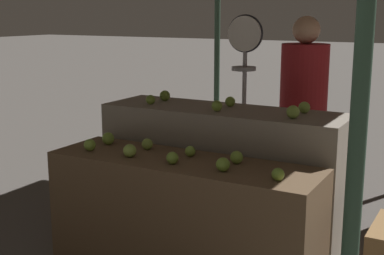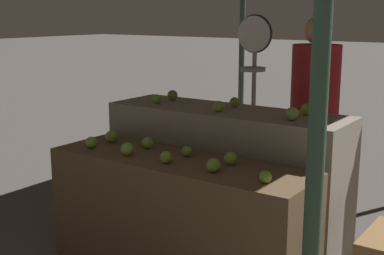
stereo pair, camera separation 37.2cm
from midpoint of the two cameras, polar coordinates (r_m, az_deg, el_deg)
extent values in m
cylinder|color=#33513D|center=(2.11, 18.03, -3.44)|extent=(0.07, 0.07, 2.37)
cylinder|color=#33513D|center=(6.61, 6.94, 7.30)|extent=(0.07, 0.07, 2.37)
cube|color=brown|center=(3.59, 1.49, -9.63)|extent=(1.82, 0.55, 0.80)
cube|color=gray|center=(4.04, 6.23, -5.38)|extent=(1.82, 0.55, 1.04)
sphere|color=#84AD3D|center=(3.78, -7.96, -1.62)|extent=(0.08, 0.08, 0.08)
sphere|color=#8EB247|center=(3.56, -3.97, -2.34)|extent=(0.09, 0.09, 0.09)
sphere|color=#7AA338|center=(3.37, 0.38, -3.25)|extent=(0.08, 0.08, 0.08)
sphere|color=#7AA338|center=(3.20, 5.64, -4.07)|extent=(0.09, 0.09, 0.09)
sphere|color=#7AA338|center=(3.05, 11.33, -5.23)|extent=(0.07, 0.07, 0.07)
sphere|color=#84AD3D|center=(3.93, -5.93, -1.00)|extent=(0.09, 0.09, 0.09)
sphere|color=#8EB247|center=(3.74, -1.96, -1.69)|extent=(0.08, 0.08, 0.08)
sphere|color=#84AD3D|center=(3.54, 2.50, -2.58)|extent=(0.07, 0.07, 0.07)
sphere|color=#84AD3D|center=(3.37, 7.29, -3.34)|extent=(0.08, 0.08, 0.08)
sphere|color=#84AD3D|center=(4.13, -1.24, 3.04)|extent=(0.07, 0.07, 0.07)
sphere|color=#84AD3D|center=(3.80, 5.65, 2.24)|extent=(0.08, 0.08, 0.08)
sphere|color=#8EB247|center=(3.57, 13.58, 1.40)|extent=(0.09, 0.09, 0.09)
sphere|color=#7AA338|center=(4.28, 0.39, 3.44)|extent=(0.08, 0.08, 0.08)
sphere|color=#84AD3D|center=(4.00, 7.23, 2.67)|extent=(0.08, 0.08, 0.08)
sphere|color=#8EB247|center=(3.78, 14.92, 1.84)|extent=(0.08, 0.08, 0.08)
cylinder|color=#99999E|center=(4.47, 8.89, -0.05)|extent=(0.04, 0.04, 1.59)
cylinder|color=black|center=(4.37, 9.19, 9.84)|extent=(0.31, 0.01, 0.31)
cylinder|color=silver|center=(4.36, 9.10, 9.83)|extent=(0.28, 0.02, 0.28)
cylinder|color=#99999E|center=(4.37, 9.01, 7.07)|extent=(0.01, 0.01, 0.14)
cylinder|color=#99999E|center=(4.38, 8.98, 6.15)|extent=(0.20, 0.20, 0.03)
cube|color=#2D2D38|center=(4.65, 14.85, -4.94)|extent=(0.32, 0.22, 0.79)
cylinder|color=maroon|center=(4.50, 15.37, 4.13)|extent=(0.44, 0.44, 0.69)
sphere|color=tan|center=(4.46, 15.70, 9.95)|extent=(0.22, 0.22, 0.22)
camera|label=1|loc=(0.19, -87.14, 0.61)|focal=50.00mm
camera|label=2|loc=(0.19, 92.86, -0.61)|focal=50.00mm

